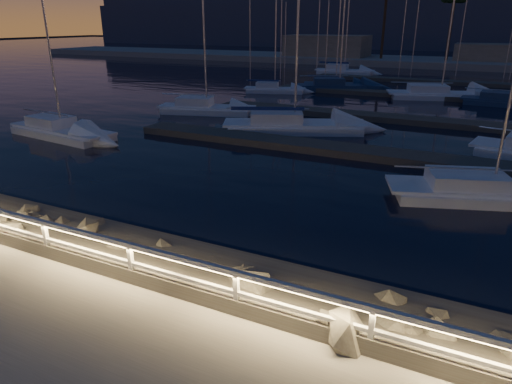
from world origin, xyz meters
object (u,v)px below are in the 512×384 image
sailboat_c (291,124)px  sailboat_k (508,101)px  sailboat_a (204,108)px  sailboat_m (343,71)px  sailboat_n (337,86)px  sailboat_b (60,129)px  sailboat_l (438,94)px  sailboat_e (273,89)px  sailboat_j (334,84)px  sailboat_d (487,190)px  guard_rail (97,244)px

sailboat_c → sailboat_k: sailboat_c is taller
sailboat_c → sailboat_a: bearing=137.2°
sailboat_k → sailboat_m: size_ratio=0.99×
sailboat_m → sailboat_n: size_ratio=0.92×
sailboat_b → sailboat_l: sailboat_l is taller
sailboat_e → sailboat_m: size_ratio=0.78×
sailboat_b → sailboat_c: bearing=38.3°
sailboat_l → sailboat_n: 9.96m
sailboat_k → sailboat_n: (-15.71, 2.34, 0.05)m
sailboat_j → sailboat_n: sailboat_n is taller
sailboat_d → sailboat_e: 30.37m
sailboat_b → sailboat_m: sailboat_m is taller
sailboat_c → sailboat_n: 19.64m
guard_rail → sailboat_a: sailboat_a is taller
sailboat_j → sailboat_l: bearing=-32.3°
sailboat_a → sailboat_c: bearing=-34.3°
sailboat_c → sailboat_d: (11.69, -7.79, -0.06)m
sailboat_d → sailboat_m: bearing=94.3°
guard_rail → sailboat_n: size_ratio=3.02×
sailboat_a → sailboat_n: bearing=55.3°
sailboat_j → sailboat_k: (16.70, -4.47, 0.01)m
sailboat_c → sailboat_l: sailboat_l is taller
sailboat_c → sailboat_e: 17.25m
sailboat_k → guard_rail: bearing=-101.3°
sailboat_b → sailboat_e: (4.28, 22.91, -0.04)m
sailboat_d → sailboat_k: 24.93m
sailboat_c → sailboat_j: sailboat_c is taller
sailboat_b → sailboat_e: sailboat_b is taller
sailboat_c → guard_rail: bearing=-106.7°
sailboat_d → sailboat_b: bearing=160.9°
sailboat_c → sailboat_n: bearing=73.7°
sailboat_a → sailboat_m: sailboat_m is taller
guard_rail → sailboat_m: (-9.41, 54.98, -0.91)m
sailboat_m → sailboat_n: sailboat_n is taller
sailboat_j → sailboat_l: sailboat_l is taller
sailboat_k → sailboat_m: (-19.68, 18.16, 0.05)m
guard_rail → sailboat_e: bearing=107.2°
sailboat_c → sailboat_l: (7.15, 18.60, -0.01)m
sailboat_d → sailboat_n: bearing=99.1°
sailboat_e → sailboat_l: sailboat_l is taller
sailboat_m → sailboat_k: bearing=-47.7°
guard_rail → sailboat_a: size_ratio=3.46×
sailboat_c → sailboat_d: bearing=-58.1°
sailboat_c → sailboat_n: (-2.77, 19.44, 0.00)m
sailboat_d → sailboat_k: bearing=68.2°
sailboat_b → sailboat_n: bearing=76.9°
guard_rail → sailboat_n: 39.55m
sailboat_d → sailboat_j: size_ratio=1.19×
sailboat_e → sailboat_n: 6.82m
sailboat_j → sailboat_k: bearing=-32.0°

